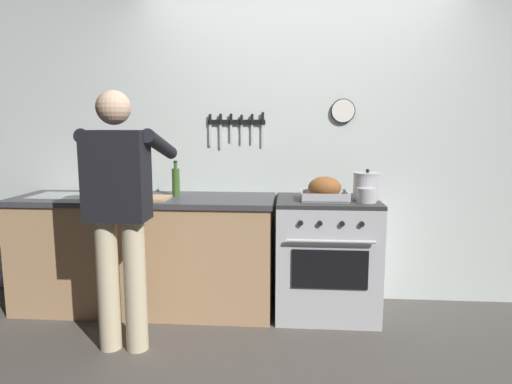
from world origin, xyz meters
TOP-DOWN VIEW (x-y plane):
  - ground_plane at (0.00, 0.00)m, footprint 8.00×8.00m
  - wall_back at (0.00, 1.35)m, footprint 6.00×0.13m
  - counter_block at (-1.21, 0.99)m, footprint 2.03×0.65m
  - stove at (0.22, 0.99)m, footprint 0.76×0.67m
  - person_cook at (-1.14, 0.33)m, footprint 0.51×0.63m
  - roasting_pan at (0.19, 0.92)m, footprint 0.35×0.26m
  - stock_pot at (0.51, 1.01)m, footprint 0.21×0.21m
  - saucepan at (0.49, 0.86)m, footprint 0.14×0.14m
  - cutting_board at (-1.15, 0.86)m, footprint 0.36×0.24m
  - bottle_olive_oil at (-0.96, 1.05)m, footprint 0.06×0.06m
  - bottle_wine_red at (-1.48, 1.02)m, footprint 0.07×0.07m
  - bottle_cooking_oil at (-1.26, 1.05)m, footprint 0.07×0.07m

SIDE VIEW (x-z plane):
  - ground_plane at x=0.00m, z-range 0.00..0.00m
  - stove at x=0.22m, z-range 0.00..0.90m
  - counter_block at x=-1.21m, z-range 0.01..0.91m
  - cutting_board at x=-1.15m, z-range 0.90..0.92m
  - person_cook at x=-1.14m, z-range 0.12..1.78m
  - saucepan at x=0.49m, z-range 0.90..1.00m
  - roasting_pan at x=0.19m, z-range 0.89..1.07m
  - stock_pot at x=0.51m, z-range 0.89..1.12m
  - bottle_cooking_oil at x=-1.26m, z-range 0.88..1.15m
  - bottle_olive_oil at x=-0.96m, z-range 0.88..1.15m
  - bottle_wine_red at x=-1.48m, z-range 0.87..1.20m
  - wall_back at x=0.00m, z-range 0.00..2.60m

